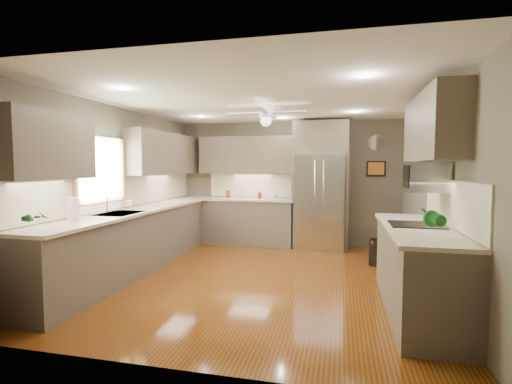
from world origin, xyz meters
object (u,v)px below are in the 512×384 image
at_px(canister_c, 244,194).
at_px(stool, 382,250).
at_px(refrigerator, 320,187).
at_px(bowl, 272,198).
at_px(paper_towel, 74,210).
at_px(potted_plant_left, 37,217).
at_px(canister_d, 260,196).
at_px(canister_a, 228,194).
at_px(potted_plant_right, 432,218).
at_px(soap_bottle, 130,203).
at_px(microwave, 425,176).

relative_size(canister_c, stool, 0.37).
bearing_deg(refrigerator, stool, -45.23).
xyz_separation_m(bowl, paper_towel, (-1.70, -3.58, 0.11)).
bearing_deg(potted_plant_left, canister_d, 71.03).
bearing_deg(potted_plant_left, stool, 39.47).
bearing_deg(stool, canister_a, 158.75).
distance_m(canister_a, stool, 3.25).
distance_m(potted_plant_left, potted_plant_right, 3.88).
xyz_separation_m(soap_bottle, potted_plant_left, (0.11, -1.92, 0.04)).
xyz_separation_m(canister_c, paper_towel, (-1.10, -3.60, 0.05)).
bearing_deg(bowl, potted_plant_left, -112.25).
bearing_deg(microwave, soap_bottle, 172.57).
bearing_deg(bowl, canister_a, 176.67).
distance_m(canister_a, potted_plant_right, 4.83).
height_order(canister_d, paper_towel, paper_towel).
distance_m(canister_a, microwave, 4.29).
relative_size(canister_a, refrigerator, 0.06).
xyz_separation_m(canister_d, potted_plant_left, (-1.43, -4.15, 0.07)).
xyz_separation_m(soap_bottle, microwave, (4.09, -0.53, 0.45)).
height_order(potted_plant_left, refrigerator, refrigerator).
height_order(canister_a, potted_plant_left, potted_plant_left).
relative_size(potted_plant_right, stool, 0.80).
relative_size(canister_a, canister_c, 0.90).
bearing_deg(paper_towel, microwave, 11.81).
bearing_deg(microwave, canister_d, 132.57).
bearing_deg(canister_c, canister_a, 175.29).
bearing_deg(bowl, microwave, -50.24).
bearing_deg(canister_a, soap_bottle, -110.85).
height_order(canister_a, microwave, microwave).
xyz_separation_m(potted_plant_right, paper_towel, (-3.86, 0.07, -0.04)).
xyz_separation_m(canister_c, bowl, (0.59, -0.03, -0.06)).
distance_m(soap_bottle, paper_towel, 1.37).
distance_m(canister_c, soap_bottle, 2.54).
height_order(canister_d, stool, canister_d).
height_order(canister_c, soap_bottle, soap_bottle).
distance_m(soap_bottle, stool, 4.04).
height_order(refrigerator, microwave, refrigerator).
bearing_deg(microwave, potted_plant_left, -160.81).
bearing_deg(refrigerator, potted_plant_left, -122.90).
height_order(refrigerator, paper_towel, refrigerator).
height_order(potted_plant_right, bowl, potted_plant_right).
bearing_deg(potted_plant_right, microwave, 82.38).
bearing_deg(canister_a, stool, -21.25).
xyz_separation_m(bowl, refrigerator, (0.96, -0.04, 0.22)).
distance_m(potted_plant_right, bowl, 4.24).
bearing_deg(stool, potted_plant_left, -140.53).
relative_size(soap_bottle, stool, 0.41).
height_order(canister_c, potted_plant_right, potted_plant_right).
distance_m(potted_plant_left, refrigerator, 4.87).
bearing_deg(canister_a, canister_d, -2.52).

